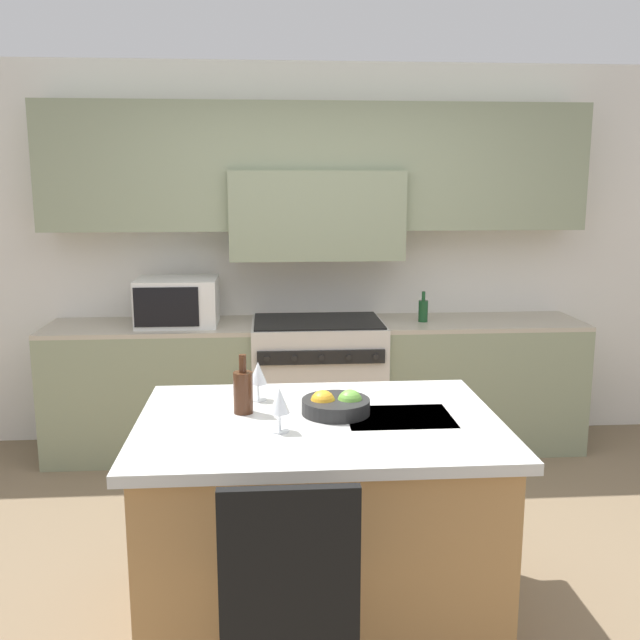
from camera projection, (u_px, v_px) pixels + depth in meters
name	position (u px, v px, depth m)	size (l,w,h in m)	color
ground_plane	(344.00, 585.00, 3.38)	(10.00, 10.00, 0.00)	#7A664C
back_cabinetry	(315.00, 221.00, 5.05)	(10.00, 0.46, 2.70)	silver
back_counter	(317.00, 386.00, 5.03)	(3.71, 0.62, 0.92)	gray
range_stove	(318.00, 386.00, 5.01)	(0.91, 0.70, 0.94)	beige
microwave	(178.00, 302.00, 4.84)	(0.54, 0.44, 0.32)	silver
kitchen_island	(319.00, 520.00, 3.04)	(1.50, 1.08, 0.91)	#B7844C
island_chair	(289.00, 618.00, 2.14)	(0.42, 0.40, 1.05)	black
wine_bottle	(243.00, 391.00, 3.01)	(0.08, 0.08, 0.25)	#422314
wine_glass_near	(279.00, 402.00, 2.78)	(0.08, 0.08, 0.18)	white
wine_glass_far	(258.00, 374.00, 3.18)	(0.08, 0.08, 0.18)	white
fruit_bowl	(336.00, 405.00, 3.01)	(0.29, 0.29, 0.11)	black
oil_bottle_on_counter	(423.00, 310.00, 4.96)	(0.07, 0.07, 0.21)	#194723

